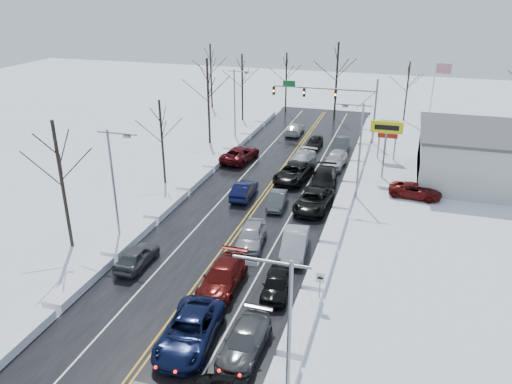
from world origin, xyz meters
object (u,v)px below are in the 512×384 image
(flagpole, at_px, (433,96))
(oncoming_car_0, at_px, (244,197))
(traffic_signal_mast, at_px, (335,97))
(tires_plus_sign, at_px, (386,131))

(flagpole, height_order, oncoming_car_0, flagpole)
(traffic_signal_mast, bearing_deg, tires_plus_sign, -59.54)
(tires_plus_sign, height_order, flagpole, flagpole)
(flagpole, relative_size, oncoming_car_0, 2.15)
(traffic_signal_mast, xyz_separation_m, oncoming_car_0, (-5.11, -21.15, -5.48))
(traffic_signal_mast, height_order, flagpole, flagpole)
(oncoming_car_0, bearing_deg, tires_plus_sign, -144.94)
(traffic_signal_mast, distance_m, flagpole, 11.90)
(flagpole, xyz_separation_m, oncoming_car_0, (-16.83, -23.16, -5.93))
(tires_plus_sign, xyz_separation_m, oncoming_car_0, (-12.16, -9.16, -4.99))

